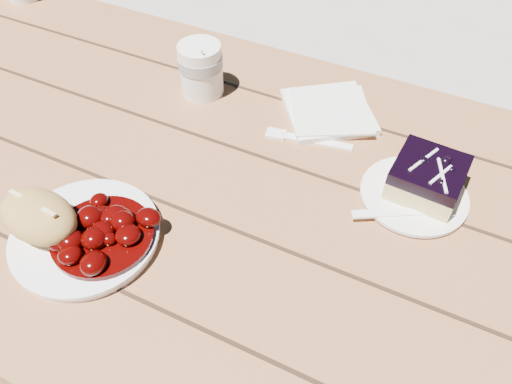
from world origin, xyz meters
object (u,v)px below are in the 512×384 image
at_px(bread_roll, 39,216).
at_px(blueberry_cake, 427,177).
at_px(dessert_plate, 414,196).
at_px(main_plate, 86,237).
at_px(picnic_table, 236,244).
at_px(coffee_cup, 201,70).

height_order(bread_roll, blueberry_cake, bread_roll).
relative_size(bread_roll, blueberry_cake, 1.14).
bearing_deg(dessert_plate, main_plate, -144.55).
height_order(picnic_table, main_plate, main_plate).
relative_size(main_plate, dessert_plate, 1.30).
xyz_separation_m(main_plate, coffee_cup, (-0.03, 0.39, 0.04)).
height_order(main_plate, blueberry_cake, blueberry_cake).
distance_m(picnic_table, coffee_cup, 0.33).
distance_m(picnic_table, dessert_plate, 0.33).
height_order(picnic_table, blueberry_cake, blueberry_cake).
distance_m(main_plate, blueberry_cake, 0.52).
relative_size(picnic_table, bread_roll, 16.05).
height_order(picnic_table, coffee_cup, coffee_cup).
bearing_deg(blueberry_cake, bread_roll, -141.71).
xyz_separation_m(bread_roll, blueberry_cake, (0.48, 0.33, -0.01)).
bearing_deg(picnic_table, dessert_plate, 20.65).
distance_m(main_plate, bread_roll, 0.07).
relative_size(dessert_plate, coffee_cup, 1.61).
bearing_deg(coffee_cup, bread_roll, -93.86).
relative_size(picnic_table, blueberry_cake, 18.25).
bearing_deg(main_plate, picnic_table, 53.46).
relative_size(picnic_table, dessert_plate, 12.34).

